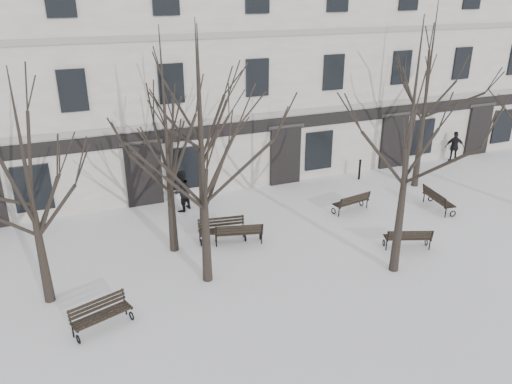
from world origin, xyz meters
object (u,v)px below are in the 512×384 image
tree_0 (25,164)px  bench_0 (101,314)px  bench_3 (222,229)px  tree_1 (201,132)px  bench_1 (239,232)px  bench_5 (438,199)px  tree_2 (411,122)px  bench_2 (408,238)px  bench_4 (352,202)px

tree_0 → bench_0: size_ratio=4.03×
tree_0 → bench_3: size_ratio=3.85×
tree_1 → bench_1: 5.43m
bench_0 → bench_1: bench_1 is taller
bench_5 → tree_2: bearing=134.3°
bench_5 → bench_1: bearing=96.8°
bench_2 → bench_3: bench_3 is taller
tree_1 → tree_2: tree_2 is taller
tree_1 → bench_4: (7.55, 2.90, -4.72)m
tree_0 → bench_4: tree_0 is taller
bench_0 → bench_1: 6.39m
bench_4 → bench_0: bearing=10.5°
tree_1 → bench_4: 9.36m
bench_2 → bench_3: (-6.29, 3.29, 0.03)m
bench_0 → bench_5: bench_5 is taller
bench_4 → bench_5: bench_5 is taller
bench_2 → bench_4: size_ratio=1.00×
tree_2 → bench_5: size_ratio=4.48×
tree_1 → bench_3: size_ratio=4.36×
bench_0 → bench_3: size_ratio=0.96×
bench_1 → bench_4: bearing=-156.2°
tree_1 → tree_2: (6.26, -1.88, 0.13)m
bench_3 → bench_5: (9.83, -0.83, -0.00)m
bench_0 → bench_3: (4.99, 3.78, 0.03)m
bench_5 → tree_0: bearing=102.0°
bench_4 → tree_2: bearing=64.8°
bench_3 → bench_5: same height
tree_0 → bench_1: bearing=10.1°
bench_2 → bench_3: size_ratio=0.95×
tree_1 → bench_0: tree_1 is taller
tree_0 → bench_2: size_ratio=4.04×
bench_2 → bench_5: bearing=-124.2°
tree_1 → bench_4: tree_1 is taller
tree_0 → bench_1: 8.09m
tree_2 → bench_2: 5.17m
bench_2 → bench_4: bearing=-67.2°
tree_2 → bench_3: 8.14m
tree_2 → bench_2: size_ratio=4.68×
tree_0 → bench_0: tree_0 is taller
bench_0 → bench_2: same height
tree_0 → bench_4: size_ratio=4.03×
bench_0 → bench_5: (14.83, 2.95, 0.03)m
tree_0 → bench_1: (6.88, 1.23, -4.09)m
bench_3 → bench_0: bearing=-133.6°
bench_3 → bench_5: 9.87m
tree_2 → bench_3: (-4.88, 4.37, -4.83)m
bench_4 → bench_2: bearing=81.7°
tree_1 → bench_3: 5.49m
bench_3 → bench_4: 6.19m
bench_1 → bench_3: bearing=-31.0°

